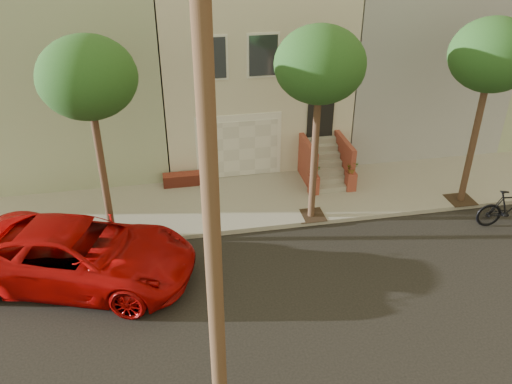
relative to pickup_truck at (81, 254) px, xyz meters
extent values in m
plane|color=black|center=(6.21, -2.05, -0.88)|extent=(90.00, 90.00, 0.00)
cube|color=gray|center=(6.21, 3.30, -0.81)|extent=(40.00, 3.70, 0.15)
cube|color=beige|center=(6.21, 9.15, 2.77)|extent=(7.00, 8.00, 7.00)
cube|color=gray|center=(-0.59, 9.15, 2.77)|extent=(6.50, 8.00, 7.00)
cube|color=gray|center=(13.01, 9.15, 2.77)|extent=(6.50, 8.00, 7.00)
cube|color=silver|center=(5.31, 5.17, 0.52)|extent=(3.20, 0.12, 2.50)
cube|color=silver|center=(5.31, 5.11, 0.42)|extent=(2.90, 0.06, 2.20)
cube|color=gray|center=(5.31, 3.30, -0.72)|extent=(3.20, 3.70, 0.02)
cube|color=#9A392A|center=(3.11, 4.85, -0.51)|extent=(1.40, 0.45, 0.44)
cube|color=black|center=(8.41, 5.12, 1.67)|extent=(1.00, 0.06, 2.00)
cube|color=#3F4751|center=(4.41, 5.12, 3.87)|extent=(1.00, 0.06, 1.40)
cube|color=silver|center=(4.41, 5.14, 3.87)|extent=(1.15, 0.05, 1.55)
cube|color=#3F4751|center=(6.21, 5.12, 3.87)|extent=(1.00, 0.06, 1.40)
cube|color=silver|center=(6.21, 5.14, 3.87)|extent=(1.15, 0.05, 1.55)
cube|color=#3F4751|center=(8.01, 5.12, 3.87)|extent=(1.00, 0.06, 1.40)
cube|color=silver|center=(8.01, 5.14, 3.87)|extent=(1.15, 0.05, 1.55)
cube|color=gray|center=(8.41, 3.33, -0.63)|extent=(1.20, 0.28, 0.20)
cube|color=gray|center=(8.41, 3.61, -0.43)|extent=(1.20, 0.28, 0.20)
cube|color=gray|center=(8.41, 3.89, -0.23)|extent=(1.20, 0.28, 0.20)
cube|color=gray|center=(8.41, 4.17, -0.03)|extent=(1.20, 0.28, 0.20)
cube|color=gray|center=(8.41, 4.45, 0.17)|extent=(1.20, 0.28, 0.20)
cube|color=gray|center=(8.41, 4.73, 0.37)|extent=(1.20, 0.28, 0.20)
cube|color=gray|center=(8.41, 5.01, 0.57)|extent=(1.20, 0.28, 0.20)
cube|color=brown|center=(7.71, 4.17, 0.07)|extent=(0.18, 1.96, 1.60)
cube|color=brown|center=(9.11, 4.17, 0.07)|extent=(0.18, 1.96, 1.60)
cube|color=brown|center=(7.71, 3.29, -0.38)|extent=(0.35, 0.35, 0.70)
imported|color=#1C4719|center=(7.71, 3.29, 0.19)|extent=(0.40, 0.35, 0.45)
cube|color=brown|center=(9.11, 3.29, -0.38)|extent=(0.35, 0.35, 0.70)
imported|color=#1C4719|center=(9.11, 3.29, 0.19)|extent=(0.41, 0.35, 0.45)
cube|color=#2D2116|center=(0.71, 1.85, -0.73)|extent=(0.90, 0.90, 0.02)
cylinder|color=#3C281B|center=(0.71, 1.85, 1.37)|extent=(0.22, 0.22, 4.20)
ellipsoid|color=#1C4719|center=(0.71, 1.85, 4.42)|extent=(2.70, 2.57, 2.29)
cube|color=#2D2116|center=(7.21, 1.85, -0.73)|extent=(0.90, 0.90, 0.02)
cylinder|color=#3C281B|center=(7.21, 1.85, 1.37)|extent=(0.22, 0.22, 4.20)
ellipsoid|color=#1C4719|center=(7.21, 1.85, 4.42)|extent=(2.70, 2.57, 2.29)
cube|color=#2D2116|center=(12.71, 1.85, -0.73)|extent=(0.90, 0.90, 0.02)
cylinder|color=#3C281B|center=(12.71, 1.85, 1.37)|extent=(0.22, 0.22, 4.20)
ellipsoid|color=#1C4719|center=(12.71, 1.85, 4.42)|extent=(2.70, 2.57, 2.29)
cylinder|color=#462E20|center=(3.21, -5.25, 4.12)|extent=(0.30, 0.30, 10.00)
imported|color=#A20808|center=(0.00, 0.00, 0.00)|extent=(6.96, 4.83, 1.77)
imported|color=black|center=(13.47, 0.27, -0.22)|extent=(2.25, 0.84, 1.32)
camera|label=1|loc=(2.55, -12.52, 8.69)|focal=36.83mm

